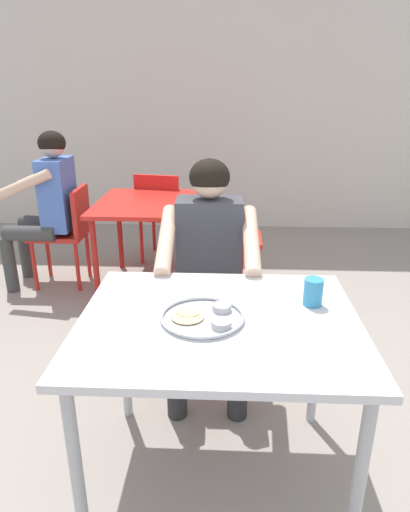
{
  "coord_description": "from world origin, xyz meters",
  "views": [
    {
      "loc": [
        -0.01,
        -1.41,
        1.56
      ],
      "look_at": [
        -0.09,
        0.3,
        0.91
      ],
      "focal_mm": 31.47,
      "sensor_mm": 36.0,
      "label": 1
    }
  ],
  "objects_px": {
    "chair_red_left": "(68,229)",
    "chair_red_far": "(161,211)",
    "drinking_cup": "(313,291)",
    "diner_foreground": "(209,259)",
    "chair_red_right": "(225,232)",
    "chair_foreground": "(210,281)",
    "thali_tray": "(203,317)",
    "table_background_red": "(148,212)",
    "patron_background": "(47,197)",
    "table_foreground": "(219,338)"
  },
  "relations": [
    {
      "from": "chair_red_far",
      "to": "patron_background",
      "type": "distance_m",
      "value": 1.02
    },
    {
      "from": "drinking_cup",
      "to": "chair_foreground",
      "type": "height_order",
      "value": "chair_foreground"
    },
    {
      "from": "table_background_red",
      "to": "diner_foreground",
      "type": "bearing_deg",
      "value": -66.9
    },
    {
      "from": "drinking_cup",
      "to": "chair_red_left",
      "type": "xyz_separation_m",
      "value": [
        -1.62,
        1.81,
        -0.34
      ]
    },
    {
      "from": "chair_red_left",
      "to": "patron_background",
      "type": "distance_m",
      "value": 0.29
    },
    {
      "from": "table_background_red",
      "to": "chair_red_far",
      "type": "relative_size",
      "value": 1.08
    },
    {
      "from": "chair_red_left",
      "to": "chair_red_far",
      "type": "height_order",
      "value": "chair_red_far"
    },
    {
      "from": "chair_red_left",
      "to": "thali_tray",
      "type": "bearing_deg",
      "value": -58.51
    },
    {
      "from": "diner_foreground",
      "to": "chair_red_far",
      "type": "bearing_deg",
      "value": 105.61
    },
    {
      "from": "patron_background",
      "to": "thali_tray",
      "type": "bearing_deg",
      "value": -55.54
    },
    {
      "from": "chair_foreground",
      "to": "chair_red_far",
      "type": "xyz_separation_m",
      "value": [
        -0.5,
        1.58,
        -0.01
      ]
    },
    {
      "from": "thali_tray",
      "to": "chair_red_far",
      "type": "distance_m",
      "value": 2.56
    },
    {
      "from": "table_background_red",
      "to": "chair_red_right",
      "type": "height_order",
      "value": "chair_red_right"
    },
    {
      "from": "thali_tray",
      "to": "patron_background",
      "type": "xyz_separation_m",
      "value": [
        -1.32,
        1.93,
        -0.03
      ]
    },
    {
      "from": "thali_tray",
      "to": "table_foreground",
      "type": "bearing_deg",
      "value": 11.07
    },
    {
      "from": "diner_foreground",
      "to": "table_background_red",
      "type": "distance_m",
      "value": 1.35
    },
    {
      "from": "chair_red_left",
      "to": "chair_red_far",
      "type": "relative_size",
      "value": 0.97
    },
    {
      "from": "chair_red_right",
      "to": "patron_background",
      "type": "height_order",
      "value": "patron_background"
    },
    {
      "from": "chair_foreground",
      "to": "chair_red_left",
      "type": "distance_m",
      "value": 1.58
    },
    {
      "from": "chair_red_far",
      "to": "chair_foreground",
      "type": "bearing_deg",
      "value": -72.4
    },
    {
      "from": "thali_tray",
      "to": "drinking_cup",
      "type": "distance_m",
      "value": 0.44
    },
    {
      "from": "thali_tray",
      "to": "chair_red_left",
      "type": "height_order",
      "value": "chair_red_left"
    },
    {
      "from": "drinking_cup",
      "to": "chair_red_right",
      "type": "height_order",
      "value": "drinking_cup"
    },
    {
      "from": "table_background_red",
      "to": "chair_red_left",
      "type": "height_order",
      "value": "chair_red_left"
    },
    {
      "from": "chair_red_left",
      "to": "chair_red_right",
      "type": "xyz_separation_m",
      "value": [
        1.27,
        -0.05,
        0.01
      ]
    },
    {
      "from": "thali_tray",
      "to": "chair_red_right",
      "type": "xyz_separation_m",
      "value": [
        0.07,
        1.91,
        -0.28
      ]
    },
    {
      "from": "table_background_red",
      "to": "patron_background",
      "type": "relative_size",
      "value": 0.72
    },
    {
      "from": "chair_red_right",
      "to": "chair_red_far",
      "type": "bearing_deg",
      "value": 134.96
    },
    {
      "from": "table_foreground",
      "to": "table_background_red",
      "type": "distance_m",
      "value": 2.01
    },
    {
      "from": "thali_tray",
      "to": "chair_red_left",
      "type": "relative_size",
      "value": 0.38
    },
    {
      "from": "chair_foreground",
      "to": "chair_red_right",
      "type": "height_order",
      "value": "chair_foreground"
    },
    {
      "from": "chair_red_far",
      "to": "drinking_cup",
      "type": "bearing_deg",
      "value": -68.46
    },
    {
      "from": "thali_tray",
      "to": "diner_foreground",
      "type": "relative_size",
      "value": 0.25
    },
    {
      "from": "table_foreground",
      "to": "table_background_red",
      "type": "relative_size",
      "value": 1.15
    },
    {
      "from": "drinking_cup",
      "to": "table_background_red",
      "type": "relative_size",
      "value": 0.12
    },
    {
      "from": "drinking_cup",
      "to": "chair_red_left",
      "type": "distance_m",
      "value": 2.45
    },
    {
      "from": "chair_foreground",
      "to": "chair_red_far",
      "type": "distance_m",
      "value": 1.65
    },
    {
      "from": "chair_red_left",
      "to": "drinking_cup",
      "type": "bearing_deg",
      "value": -48.33
    },
    {
      "from": "chair_foreground",
      "to": "patron_background",
      "type": "relative_size",
      "value": 0.7
    },
    {
      "from": "drinking_cup",
      "to": "chair_red_left",
      "type": "height_order",
      "value": "drinking_cup"
    },
    {
      "from": "table_foreground",
      "to": "table_background_red",
      "type": "xyz_separation_m",
      "value": [
        -0.59,
        1.92,
        -0.04
      ]
    },
    {
      "from": "diner_foreground",
      "to": "thali_tray",
      "type": "bearing_deg",
      "value": -89.43
    },
    {
      "from": "patron_background",
      "to": "chair_red_right",
      "type": "bearing_deg",
      "value": -0.83
    },
    {
      "from": "diner_foreground",
      "to": "chair_red_left",
      "type": "bearing_deg",
      "value": 133.3
    },
    {
      "from": "table_foreground",
      "to": "chair_foreground",
      "type": "xyz_separation_m",
      "value": [
        -0.07,
        0.9,
        -0.17
      ]
    },
    {
      "from": "diner_foreground",
      "to": "chair_red_right",
      "type": "distance_m",
      "value": 1.24
    },
    {
      "from": "thali_tray",
      "to": "chair_red_left",
      "type": "distance_m",
      "value": 2.31
    },
    {
      "from": "chair_red_left",
      "to": "table_foreground",
      "type": "bearing_deg",
      "value": -57.17
    },
    {
      "from": "thali_tray",
      "to": "chair_red_far",
      "type": "bearing_deg",
      "value": 101.57
    },
    {
      "from": "diner_foreground",
      "to": "chair_foreground",
      "type": "bearing_deg",
      "value": 90.78
    }
  ]
}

